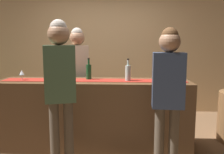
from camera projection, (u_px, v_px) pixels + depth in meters
The scene contains 11 objects.
ground_plane at pixel (95, 146), 3.49m from camera, with size 10.00×10.00×0.00m, color brown.
back_wall at pixel (105, 43), 5.15m from camera, with size 6.00×0.12×2.90m, color tan.
bar_counter at pixel (94, 114), 3.42m from camera, with size 2.63×0.60×0.95m, color #543821.
counter_runner_cloth at pixel (94, 80), 3.35m from camera, with size 2.50×0.28×0.01m, color maroon.
wine_bottle_green at pixel (89, 72), 3.42m from camera, with size 0.07×0.07×0.30m.
wine_bottle_clear at pixel (128, 73), 3.30m from camera, with size 0.07×0.07×0.30m.
wine_glass_near_customer at pixel (181, 73), 3.32m from camera, with size 0.07×0.07×0.14m.
wine_glass_mid_counter at pixel (22, 73), 3.34m from camera, with size 0.07×0.07×0.14m.
bartender at pixel (78, 69), 3.92m from camera, with size 0.38×0.27×1.70m.
customer_sipping at pixel (168, 86), 2.65m from camera, with size 0.35×0.23×1.63m.
customer_browsing at pixel (60, 79), 2.73m from camera, with size 0.38×0.28×1.72m.
Camera 1 is at (0.41, -3.29, 1.48)m, focal length 39.13 mm.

